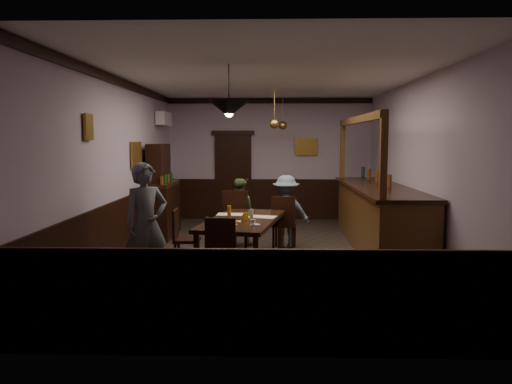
{
  "coord_description": "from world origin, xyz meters",
  "views": [
    {
      "loc": [
        0.02,
        -8.37,
        1.98
      ],
      "look_at": [
        -0.21,
        -0.5,
        1.15
      ],
      "focal_mm": 35.0,
      "sensor_mm": 36.0,
      "label": 1
    }
  ],
  "objects_px": {
    "pendant_brass_mid": "(274,124)",
    "pendant_brass_far": "(283,125)",
    "sideboard": "(161,200)",
    "person_standing": "(146,224)",
    "bar_counter": "(379,215)",
    "chair_near": "(219,252)",
    "chair_far_left": "(236,216)",
    "soda_can": "(246,216)",
    "person_seated_left": "(239,212)",
    "chair_far_right": "(284,220)",
    "pendant_iron": "(229,109)",
    "dining_table": "(243,223)",
    "person_seated_right": "(286,211)",
    "coffee_cup": "(253,222)",
    "chair_side": "(182,235)"
  },
  "relations": [
    {
      "from": "dining_table",
      "to": "pendant_brass_far",
      "type": "xyz_separation_m",
      "value": [
        0.71,
        3.71,
        1.61
      ]
    },
    {
      "from": "chair_far_left",
      "to": "coffee_cup",
      "type": "height_order",
      "value": "chair_far_left"
    },
    {
      "from": "chair_near",
      "to": "person_seated_left",
      "type": "relative_size",
      "value": 0.76
    },
    {
      "from": "pendant_brass_mid",
      "to": "pendant_brass_far",
      "type": "bearing_deg",
      "value": 81.12
    },
    {
      "from": "chair_far_right",
      "to": "person_standing",
      "type": "distance_m",
      "value": 2.95
    },
    {
      "from": "bar_counter",
      "to": "pendant_brass_far",
      "type": "relative_size",
      "value": 5.28
    },
    {
      "from": "sideboard",
      "to": "pendant_brass_mid",
      "type": "relative_size",
      "value": 2.34
    },
    {
      "from": "person_standing",
      "to": "person_seated_left",
      "type": "xyz_separation_m",
      "value": [
        1.09,
        2.65,
        -0.21
      ]
    },
    {
      "from": "chair_far_left",
      "to": "person_standing",
      "type": "bearing_deg",
      "value": 66.33
    },
    {
      "from": "chair_far_right",
      "to": "pendant_brass_mid",
      "type": "height_order",
      "value": "pendant_brass_mid"
    },
    {
      "from": "dining_table",
      "to": "chair_far_left",
      "type": "height_order",
      "value": "chair_far_left"
    },
    {
      "from": "person_seated_left",
      "to": "bar_counter",
      "type": "distance_m",
      "value": 2.58
    },
    {
      "from": "person_seated_left",
      "to": "pendant_brass_far",
      "type": "xyz_separation_m",
      "value": [
        0.87,
        2.1,
        1.67
      ]
    },
    {
      "from": "pendant_iron",
      "to": "chair_far_right",
      "type": "bearing_deg",
      "value": 67.47
    },
    {
      "from": "dining_table",
      "to": "pendant_iron",
      "type": "bearing_deg",
      "value": -100.2
    },
    {
      "from": "chair_far_right",
      "to": "bar_counter",
      "type": "height_order",
      "value": "bar_counter"
    },
    {
      "from": "chair_near",
      "to": "bar_counter",
      "type": "bearing_deg",
      "value": 49.46
    },
    {
      "from": "chair_side",
      "to": "coffee_cup",
      "type": "height_order",
      "value": "chair_side"
    },
    {
      "from": "pendant_brass_mid",
      "to": "bar_counter",
      "type": "bearing_deg",
      "value": -29.48
    },
    {
      "from": "chair_near",
      "to": "pendant_brass_far",
      "type": "xyz_separation_m",
      "value": [
        0.95,
        5.01,
        1.78
      ]
    },
    {
      "from": "bar_counter",
      "to": "chair_far_left",
      "type": "bearing_deg",
      "value": -179.17
    },
    {
      "from": "sideboard",
      "to": "bar_counter",
      "type": "relative_size",
      "value": 0.44
    },
    {
      "from": "chair_far_right",
      "to": "soda_can",
      "type": "distance_m",
      "value": 1.45
    },
    {
      "from": "soda_can",
      "to": "chair_far_right",
      "type": "bearing_deg",
      "value": 64.74
    },
    {
      "from": "pendant_brass_far",
      "to": "person_standing",
      "type": "bearing_deg",
      "value": -112.43
    },
    {
      "from": "sideboard",
      "to": "pendant_brass_far",
      "type": "bearing_deg",
      "value": 27.7
    },
    {
      "from": "soda_can",
      "to": "pendant_iron",
      "type": "bearing_deg",
      "value": -106.95
    },
    {
      "from": "chair_near",
      "to": "dining_table",
      "type": "bearing_deg",
      "value": 83.72
    },
    {
      "from": "pendant_brass_mid",
      "to": "soda_can",
      "type": "bearing_deg",
      "value": -99.91
    },
    {
      "from": "chair_near",
      "to": "pendant_brass_far",
      "type": "bearing_deg",
      "value": 83.55
    },
    {
      "from": "sideboard",
      "to": "person_standing",
      "type": "bearing_deg",
      "value": -80.91
    },
    {
      "from": "soda_can",
      "to": "pendant_iron",
      "type": "height_order",
      "value": "pendant_iron"
    },
    {
      "from": "bar_counter",
      "to": "pendant_brass_far",
      "type": "xyz_separation_m",
      "value": [
        -1.69,
        2.35,
        1.69
      ]
    },
    {
      "from": "chair_side",
      "to": "pendant_brass_mid",
      "type": "bearing_deg",
      "value": -31.49
    },
    {
      "from": "pendant_brass_far",
      "to": "sideboard",
      "type": "bearing_deg",
      "value": -152.3
    },
    {
      "from": "chair_far_left",
      "to": "person_seated_right",
      "type": "bearing_deg",
      "value": -171.98
    },
    {
      "from": "chair_far_left",
      "to": "chair_far_right",
      "type": "bearing_deg",
      "value": 170.45
    },
    {
      "from": "person_seated_left",
      "to": "pendant_brass_far",
      "type": "distance_m",
      "value": 2.82
    },
    {
      "from": "person_standing",
      "to": "person_seated_left",
      "type": "relative_size",
      "value": 1.33
    },
    {
      "from": "chair_far_left",
      "to": "soda_can",
      "type": "height_order",
      "value": "chair_far_left"
    },
    {
      "from": "coffee_cup",
      "to": "sideboard",
      "type": "bearing_deg",
      "value": 133.83
    },
    {
      "from": "chair_far_right",
      "to": "pendant_iron",
      "type": "distance_m",
      "value": 2.82
    },
    {
      "from": "dining_table",
      "to": "person_seated_right",
      "type": "distance_m",
      "value": 1.61
    },
    {
      "from": "person_seated_right",
      "to": "coffee_cup",
      "type": "relative_size",
      "value": 16.58
    },
    {
      "from": "soda_can",
      "to": "pendant_brass_mid",
      "type": "bearing_deg",
      "value": 80.09
    },
    {
      "from": "chair_near",
      "to": "bar_counter",
      "type": "height_order",
      "value": "bar_counter"
    },
    {
      "from": "chair_far_left",
      "to": "pendant_brass_mid",
      "type": "bearing_deg",
      "value": -122.41
    },
    {
      "from": "person_standing",
      "to": "person_seated_right",
      "type": "xyz_separation_m",
      "value": [
        1.97,
        2.49,
        -0.17
      ]
    },
    {
      "from": "person_seated_left",
      "to": "sideboard",
      "type": "xyz_separation_m",
      "value": [
        -1.64,
        0.78,
        0.13
      ]
    },
    {
      "from": "dining_table",
      "to": "person_standing",
      "type": "height_order",
      "value": "person_standing"
    }
  ]
}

